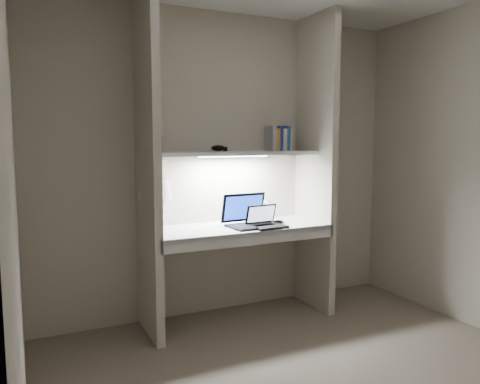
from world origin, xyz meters
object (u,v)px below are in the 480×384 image
table_lamp (155,195)px  book_row (279,139)px  laptop_netbook (266,222)px  speaker (261,211)px  laptop_main (249,219)px

table_lamp → book_row: bearing=0.8°
laptop_netbook → speaker: 0.37m
speaker → laptop_main: bearing=-117.6°
laptop_main → speaker: (0.23, 0.23, 0.02)m
speaker → table_lamp: bearing=-160.1°
table_lamp → speaker: size_ratio=2.59×
laptop_main → laptop_netbook: bearing=-51.2°
speaker → book_row: 0.64m
laptop_netbook → book_row: book_row is taller
laptop_main → laptop_netbook: 0.14m
laptop_netbook → speaker: (0.14, 0.34, 0.04)m
laptop_netbook → speaker: size_ratio=1.89×
table_lamp → speaker: (0.95, 0.05, -0.19)m
table_lamp → book_row: (1.10, 0.02, 0.43)m
table_lamp → book_row: book_row is taller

